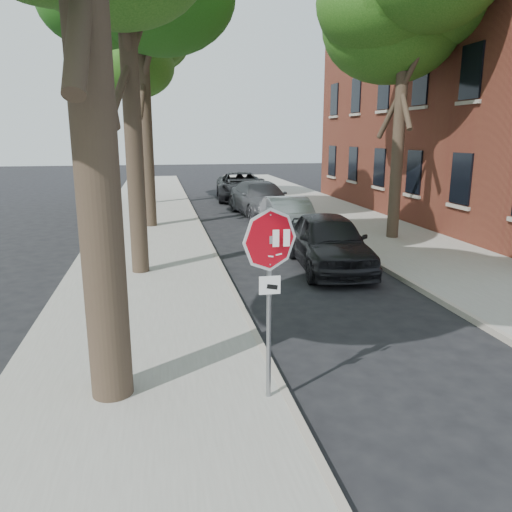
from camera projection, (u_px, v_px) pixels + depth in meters
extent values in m
plane|color=black|center=(317.00, 399.00, 7.01)|extent=(120.00, 120.00, 0.00)
cube|color=gray|center=(148.00, 237.00, 17.97)|extent=(4.00, 55.00, 0.12)
cube|color=gray|center=(369.00, 228.00, 19.56)|extent=(4.00, 55.00, 0.12)
cube|color=#9E9384|center=(205.00, 234.00, 18.35)|extent=(0.12, 55.00, 0.13)
cube|color=#9E9384|center=(319.00, 230.00, 19.18)|extent=(0.12, 55.00, 0.13)
cylinder|color=gray|center=(269.00, 306.00, 6.54)|extent=(0.06, 0.06, 2.60)
cube|color=#99999E|center=(270.00, 240.00, 6.30)|extent=(0.05, 0.06, 0.10)
cylinder|color=#99999E|center=(270.00, 240.00, 6.30)|extent=(0.76, 0.32, 0.82)
cylinder|color=white|center=(270.00, 240.00, 6.29)|extent=(0.76, 0.32, 0.82)
cylinder|color=red|center=(270.00, 240.00, 6.28)|extent=(0.68, 0.29, 0.74)
cube|color=white|center=(254.00, 239.00, 6.23)|extent=(0.08, 0.00, 0.22)
cube|color=white|center=(265.00, 239.00, 6.25)|extent=(0.08, 0.00, 0.22)
cube|color=white|center=(276.00, 238.00, 6.28)|extent=(0.08, 0.00, 0.22)
cube|color=white|center=(287.00, 238.00, 6.31)|extent=(0.08, 0.00, 0.22)
cube|color=silver|center=(262.00, 255.00, 6.29)|extent=(0.08, 0.00, 0.03)
cube|color=silver|center=(270.00, 256.00, 6.32)|extent=(0.08, 0.00, 0.03)
cube|color=silver|center=(279.00, 254.00, 6.33)|extent=(0.08, 0.00, 0.03)
cube|color=white|center=(270.00, 285.00, 6.43)|extent=(0.28, 0.02, 0.24)
cube|color=black|center=(272.00, 287.00, 6.43)|extent=(0.15, 0.00, 0.08)
cylinder|color=black|center=(86.00, 24.00, 5.82)|extent=(0.56, 0.56, 9.50)
cylinder|color=black|center=(130.00, 82.00, 12.05)|extent=(0.44, 0.44, 9.50)
cylinder|color=black|center=(144.00, 94.00, 18.71)|extent=(0.48, 0.48, 10.00)
ellipsoid|color=#1A4A0E|center=(140.00, 13.00, 18.05)|extent=(4.62, 4.62, 3.70)
ellipsoid|color=#1A4A0E|center=(119.00, 30.00, 18.80)|extent=(4.20, 4.20, 3.36)
cylinder|color=black|center=(142.00, 115.00, 25.45)|extent=(0.40, 0.40, 9.00)
ellipsoid|color=#194E11|center=(139.00, 63.00, 24.86)|extent=(4.16, 4.16, 3.33)
ellipsoid|color=#194E11|center=(158.00, 41.00, 24.27)|extent=(3.40, 3.40, 2.72)
ellipsoid|color=#194E11|center=(125.00, 72.00, 25.53)|extent=(3.78, 3.78, 3.02)
cylinder|color=black|center=(401.00, 104.00, 16.59)|extent=(0.40, 0.40, 9.00)
ellipsoid|color=#194E11|center=(406.00, 22.00, 15.99)|extent=(4.16, 4.16, 3.33)
ellipsoid|color=#194E11|center=(373.00, 39.00, 16.66)|extent=(3.78, 3.78, 3.02)
imported|color=black|center=(329.00, 241.00, 13.72)|extent=(2.21, 4.66, 1.54)
imported|color=#ABAEB4|center=(289.00, 217.00, 18.23)|extent=(1.58, 4.29, 1.40)
imported|color=#46474B|center=(261.00, 199.00, 23.05)|extent=(2.66, 5.48, 1.54)
imported|color=black|center=(240.00, 186.00, 28.56)|extent=(3.12, 5.88, 1.57)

